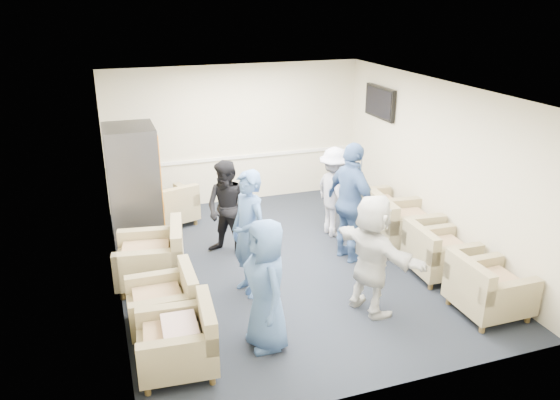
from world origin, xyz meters
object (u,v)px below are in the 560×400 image
object	(u,v)px
armchair_left_far	(155,259)
armchair_right_midnear	(437,255)
armchair_left_near	(182,343)
person_mid_right	(351,203)
vending_machine	(134,187)
person_mid_left	(249,234)
armchair_right_midfar	(400,226)
armchair_right_far	(372,209)
armchair_right_near	(486,291)
armchair_corner	(171,207)
person_back_right	(335,192)
person_front_left	(266,285)
person_back_left	(228,209)
person_front_right	(372,255)
armchair_left_mid	(167,304)

from	to	relation	value
armchair_left_far	armchair_right_midnear	xyz separation A→B (m)	(3.95, -1.11, -0.04)
armchair_left_near	person_mid_right	xyz separation A→B (m)	(2.93, 1.86, 0.61)
armchair_right_midnear	armchair_left_near	bearing A→B (deg)	105.67
vending_machine	person_mid_right	xyz separation A→B (m)	(3.08, -1.68, -0.06)
person_mid_left	armchair_right_midfar	bearing A→B (deg)	84.47
armchair_right_midfar	armchair_right_far	distance (m)	0.91
armchair_right_near	armchair_corner	distance (m)	5.49
armchair_left_far	armchair_right_near	xyz separation A→B (m)	(3.94, -2.21, -0.03)
armchair_corner	person_back_right	distance (m)	2.96
person_front_left	person_back_left	distance (m)	2.50
armchair_left_near	person_front_right	distance (m)	2.60
armchair_left_far	person_back_right	xyz separation A→B (m)	(3.12, 0.73, 0.40)
person_mid_right	armchair_right_midnear	bearing A→B (deg)	-144.34
person_back_right	armchair_corner	bearing A→B (deg)	58.02
person_back_left	armchair_left_far	bearing A→B (deg)	-111.64
armchair_right_near	person_mid_left	distance (m)	3.18
person_mid_left	person_back_right	xyz separation A→B (m)	(1.91, 1.42, -0.11)
armchair_right_far	person_back_left	world-z (taller)	person_back_left
armchair_left_far	armchair_right_far	distance (m)	3.99
person_mid_right	person_back_left	bearing A→B (deg)	55.35
armchair_left_far	person_back_left	world-z (taller)	person_back_left
person_front_left	person_mid_left	xyz separation A→B (m)	(0.14, 1.25, 0.09)
armchair_left_mid	person_back_left	distance (m)	2.18
armchair_left_far	person_mid_left	bearing A→B (deg)	69.11
armchair_right_far	person_front_left	size ratio (longest dim) A/B	0.57
person_front_right	armchair_left_mid	bearing A→B (deg)	63.16
person_back_left	person_front_right	bearing A→B (deg)	-15.00
person_mid_left	armchair_corner	bearing A→B (deg)	176.03
armchair_right_far	person_mid_left	distance (m)	3.14
person_mid_left	person_back_right	distance (m)	2.38
armchair_left_mid	armchair_left_far	world-z (taller)	armchair_left_far
person_front_left	armchair_right_near	bearing A→B (deg)	81.21
person_front_right	person_back_right	bearing A→B (deg)	-29.88
armchair_left_mid	person_back_right	world-z (taller)	person_back_right
armchair_left_mid	armchair_right_near	bearing A→B (deg)	75.84
armchair_right_midfar	armchair_corner	bearing A→B (deg)	62.37
armchair_left_near	armchair_corner	size ratio (longest dim) A/B	0.88
armchair_right_near	armchair_right_far	world-z (taller)	armchair_right_near
armchair_corner	person_mid_right	bearing A→B (deg)	119.69
armchair_right_near	person_back_left	size ratio (longest dim) A/B	0.55
person_front_left	person_back_left	size ratio (longest dim) A/B	1.03
armchair_right_midfar	armchair_corner	size ratio (longest dim) A/B	1.01
armchair_right_midnear	person_front_right	world-z (taller)	person_front_right
armchair_left_mid	armchair_right_midnear	size ratio (longest dim) A/B	0.94
armchair_left_near	person_mid_left	size ratio (longest dim) A/B	0.51
person_mid_left	armchair_left_mid	bearing A→B (deg)	-84.86
armchair_left_mid	person_back_right	xyz separation A→B (m)	(3.12, 1.92, 0.45)
person_front_right	armchair_right_midfar	bearing A→B (deg)	-57.98
armchair_corner	person_back_right	xyz separation A→B (m)	(2.59, -1.36, 0.45)
vending_machine	person_back_left	distance (m)	1.63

